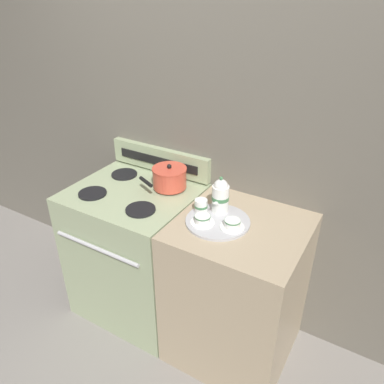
# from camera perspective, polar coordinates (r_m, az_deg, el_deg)

# --- Properties ---
(ground_plane) EXTENTS (6.00, 6.00, 0.00)m
(ground_plane) POSITION_cam_1_polar(r_m,az_deg,el_deg) (2.73, -1.53, -18.95)
(ground_plane) COLOR gray
(wall_back) EXTENTS (6.00, 0.05, 2.20)m
(wall_back) POSITION_cam_1_polar(r_m,az_deg,el_deg) (2.32, 2.77, 5.51)
(wall_back) COLOR #666056
(wall_back) RESTS_ON ground
(stove) EXTENTS (0.75, 0.69, 0.93)m
(stove) POSITION_cam_1_polar(r_m,az_deg,el_deg) (2.56, -8.35, -8.89)
(stove) COLOR #9EAD84
(stove) RESTS_ON ground
(control_panel) EXTENTS (0.74, 0.05, 0.16)m
(control_panel) POSITION_cam_1_polar(r_m,az_deg,el_deg) (2.49, -4.91, 4.95)
(control_panel) COLOR #9EAD84
(control_panel) RESTS_ON stove
(side_counter) EXTENTS (0.68, 0.66, 0.92)m
(side_counter) POSITION_cam_1_polar(r_m,az_deg,el_deg) (2.28, 6.77, -14.73)
(side_counter) COLOR tan
(side_counter) RESTS_ON ground
(saucepan) EXTENTS (0.23, 0.29, 0.15)m
(saucepan) POSITION_cam_1_polar(r_m,az_deg,el_deg) (2.28, -3.48, 2.22)
(saucepan) COLOR #D14C38
(saucepan) RESTS_ON stove
(serving_tray) EXTENTS (0.34, 0.34, 0.01)m
(serving_tray) POSITION_cam_1_polar(r_m,az_deg,el_deg) (1.99, 3.94, -4.48)
(serving_tray) COLOR #B2B2B7
(serving_tray) RESTS_ON side_counter
(teapot) EXTENTS (0.09, 0.15, 0.21)m
(teapot) POSITION_cam_1_polar(r_m,az_deg,el_deg) (2.02, 4.34, -0.59)
(teapot) COLOR white
(teapot) RESTS_ON serving_tray
(teacup_left) EXTENTS (0.13, 0.13, 0.05)m
(teacup_left) POSITION_cam_1_polar(r_m,az_deg,el_deg) (1.93, 6.17, -4.85)
(teacup_left) COLOR white
(teacup_left) RESTS_ON serving_tray
(teacup_right) EXTENTS (0.13, 0.13, 0.05)m
(teacup_right) POSITION_cam_1_polar(r_m,az_deg,el_deg) (1.95, 1.61, -4.21)
(teacup_right) COLOR white
(teacup_right) RESTS_ON serving_tray
(creamer_jug) EXTENTS (0.07, 0.07, 0.07)m
(creamer_jug) POSITION_cam_1_polar(r_m,az_deg,el_deg) (2.04, 1.38, -2.11)
(creamer_jug) COLOR white
(creamer_jug) RESTS_ON serving_tray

